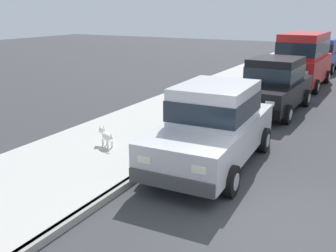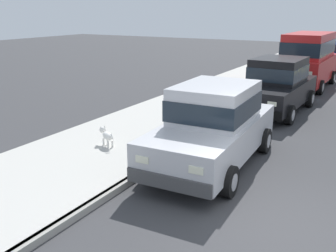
% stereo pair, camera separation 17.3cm
% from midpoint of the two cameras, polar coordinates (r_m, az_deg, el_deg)
% --- Properties ---
extents(ground_plane, '(80.00, 80.00, 0.00)m').
position_cam_midpoint_polar(ground_plane, '(7.09, 15.63, -14.01)').
color(ground_plane, '#38383A').
extents(curb, '(0.16, 64.00, 0.14)m').
position_cam_midpoint_polar(curb, '(8.21, -6.77, -8.45)').
color(curb, gray).
rests_on(curb, ground).
extents(sidewalk, '(3.60, 64.00, 0.14)m').
position_cam_midpoint_polar(sidewalk, '(9.30, -15.93, -5.92)').
color(sidewalk, '#B7B5AD').
rests_on(sidewalk, ground).
extents(car_silver_sedan, '(2.16, 4.67, 1.92)m').
position_cam_midpoint_polar(car_silver_sedan, '(9.10, 6.18, 0.26)').
color(car_silver_sedan, '#BCBCC1').
rests_on(car_silver_sedan, ground).
extents(car_black_sedan, '(2.16, 4.67, 1.92)m').
position_cam_midpoint_polar(car_black_sedan, '(14.45, 14.97, 5.95)').
color(car_black_sedan, black).
rests_on(car_black_sedan, ground).
extents(car_red_van, '(2.23, 4.95, 2.52)m').
position_cam_midpoint_polar(car_red_van, '(19.60, 19.01, 9.54)').
color(car_red_van, red).
rests_on(car_red_van, ground).
extents(car_blue_hatchback, '(2.04, 3.85, 1.88)m').
position_cam_midpoint_polar(car_blue_hatchback, '(25.23, 21.34, 9.77)').
color(car_blue_hatchback, '#28479E').
rests_on(car_blue_hatchback, ground).
extents(dog_white, '(0.70, 0.41, 0.49)m').
position_cam_midpoint_polar(dog_white, '(10.17, -9.61, -1.37)').
color(dog_white, white).
rests_on(dog_white, sidewalk).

